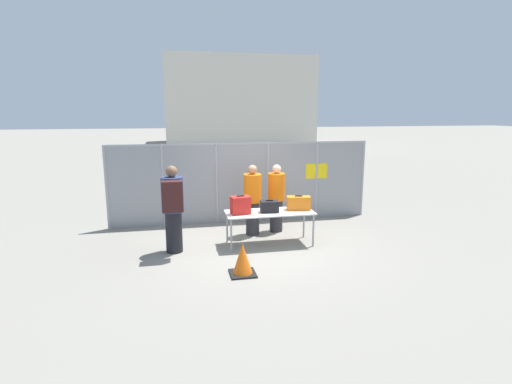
# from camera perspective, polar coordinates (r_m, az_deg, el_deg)

# --- Properties ---
(ground_plane) EXTENTS (120.00, 120.00, 0.00)m
(ground_plane) POSITION_cam_1_polar(r_m,az_deg,el_deg) (8.68, 0.39, -7.67)
(ground_plane) COLOR gray
(fence_section) EXTENTS (6.75, 0.07, 2.06)m
(fence_section) POSITION_cam_1_polar(r_m,az_deg,el_deg) (10.29, -1.83, 1.59)
(fence_section) COLOR #9EA0A5
(fence_section) RESTS_ON ground_plane
(inspection_table) EXTENTS (1.89, 0.76, 0.73)m
(inspection_table) POSITION_cam_1_polar(r_m,az_deg,el_deg) (8.58, 1.97, -3.19)
(inspection_table) COLOR silver
(inspection_table) RESTS_ON ground_plane
(suitcase_red) EXTENTS (0.42, 0.31, 0.40)m
(suitcase_red) POSITION_cam_1_polar(r_m,az_deg,el_deg) (8.36, -2.24, -1.89)
(suitcase_red) COLOR red
(suitcase_red) RESTS_ON inspection_table
(suitcase_black) EXTENTS (0.41, 0.28, 0.27)m
(suitcase_black) POSITION_cam_1_polar(r_m,az_deg,el_deg) (8.52, 1.93, -2.09)
(suitcase_black) COLOR black
(suitcase_black) RESTS_ON inspection_table
(suitcase_orange) EXTENTS (0.54, 0.33, 0.32)m
(suitcase_orange) POSITION_cam_1_polar(r_m,az_deg,el_deg) (8.76, 6.09, -1.58)
(suitcase_orange) COLOR orange
(suitcase_orange) RESTS_ON inspection_table
(traveler_hooded) EXTENTS (0.44, 0.69, 1.79)m
(traveler_hooded) POSITION_cam_1_polar(r_m,az_deg,el_deg) (8.17, -11.80, -1.96)
(traveler_hooded) COLOR black
(traveler_hooded) RESTS_ON ground_plane
(security_worker_near) EXTENTS (0.41, 0.41, 1.65)m
(security_worker_near) POSITION_cam_1_polar(r_m,az_deg,el_deg) (9.22, -0.50, -1.02)
(security_worker_near) COLOR #2D2D33
(security_worker_near) RESTS_ON ground_plane
(security_worker_far) EXTENTS (0.40, 0.40, 1.62)m
(security_worker_far) POSITION_cam_1_polar(r_m,az_deg,el_deg) (9.50, 2.93, -0.75)
(security_worker_far) COLOR #2D2D33
(security_worker_far) RESTS_ON ground_plane
(utility_trailer) EXTENTS (4.02, 2.19, 0.66)m
(utility_trailer) POSITION_cam_1_polar(r_m,az_deg,el_deg) (13.03, -0.98, 0.67)
(utility_trailer) COLOR white
(utility_trailer) RESTS_ON ground_plane
(distant_hangar) EXTENTS (10.30, 13.27, 6.54)m
(distant_hangar) POSITION_cam_1_polar(r_m,az_deg,el_deg) (33.61, -3.73, 12.23)
(distant_hangar) COLOR beige
(distant_hangar) RESTS_ON ground_plane
(traffic_cone) EXTENTS (0.46, 0.46, 0.57)m
(traffic_cone) POSITION_cam_1_polar(r_m,az_deg,el_deg) (7.15, -1.93, -9.70)
(traffic_cone) COLOR black
(traffic_cone) RESTS_ON ground_plane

